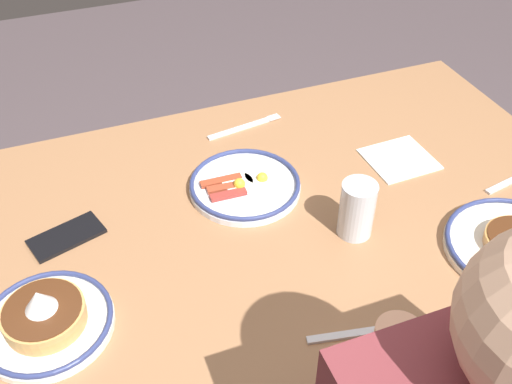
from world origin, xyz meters
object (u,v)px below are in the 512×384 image
object	(u,v)px
fork_far	(245,127)
butter_knife	(368,332)
cell_phone	(67,236)
paper_napkin	(399,159)
plate_near_main	(245,185)
plate_center_pancakes	(46,319)
drinking_glass	(357,212)

from	to	relation	value
fork_far	butter_knife	world-z (taller)	same
cell_phone	fork_far	distance (m)	0.53
butter_knife	fork_far	bearing A→B (deg)	-91.37
fork_far	paper_napkin	bearing A→B (deg)	139.15
plate_near_main	butter_knife	xyz separation A→B (m)	(-0.07, 0.43, -0.01)
plate_center_pancakes	paper_napkin	distance (m)	0.84
drinking_glass	butter_knife	distance (m)	0.25
cell_phone	fork_far	world-z (taller)	cell_phone
drinking_glass	cell_phone	size ratio (longest dim) A/B	0.85
cell_phone	plate_center_pancakes	bearing A→B (deg)	57.62
plate_near_main	plate_center_pancakes	size ratio (longest dim) A/B	1.07
plate_center_pancakes	fork_far	world-z (taller)	plate_center_pancakes
paper_napkin	fork_far	bearing A→B (deg)	-40.85
plate_center_pancakes	plate_near_main	bearing A→B (deg)	-152.95
cell_phone	butter_knife	bearing A→B (deg)	119.98
cell_phone	butter_knife	distance (m)	0.62
plate_near_main	paper_napkin	bearing A→B (deg)	175.65
drinking_glass	fork_far	xyz separation A→B (m)	(0.08, -0.43, -0.05)
paper_napkin	fork_far	world-z (taller)	fork_far
fork_far	butter_knife	size ratio (longest dim) A/B	0.93
plate_center_pancakes	drinking_glass	bearing A→B (deg)	-177.84
paper_napkin	plate_near_main	bearing A→B (deg)	-4.35
plate_near_main	paper_napkin	xyz separation A→B (m)	(-0.38, 0.03, -0.01)
drinking_glass	plate_center_pancakes	bearing A→B (deg)	2.16
fork_far	drinking_glass	bearing A→B (deg)	100.47
cell_phone	fork_far	size ratio (longest dim) A/B	0.71
plate_near_main	fork_far	bearing A→B (deg)	-110.26
fork_far	plate_center_pancakes	bearing A→B (deg)	40.57
plate_center_pancakes	cell_phone	world-z (taller)	plate_center_pancakes
plate_center_pancakes	paper_napkin	world-z (taller)	plate_center_pancakes
paper_napkin	butter_knife	size ratio (longest dim) A/B	0.69
plate_near_main	fork_far	world-z (taller)	plate_near_main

